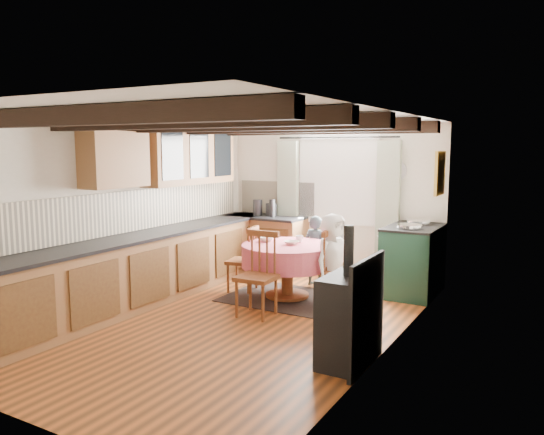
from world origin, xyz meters
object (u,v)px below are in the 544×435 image
Objects in this scene: cast_iron_stove at (348,296)px; cup at (299,239)px; chair_left at (242,259)px; dining_table at (287,272)px; aga_range at (413,259)px; child_right at (332,260)px; chair_right at (341,270)px; chair_near at (256,274)px; child_far at (316,251)px.

cast_iron_stove is 13.01× the size of cup.
chair_left is at bearing 143.36° from cast_iron_stove.
dining_table is at bearing 77.33° from chair_left.
aga_range is 1.35m from child_right.
chair_left is 2.84m from cast_iron_stove.
chair_left is 1.55m from chair_right.
chair_left reaches higher than cup.
cup is (0.04, 1.08, 0.28)m from chair_near.
cast_iron_stove is (1.53, -1.67, 0.29)m from dining_table.
aga_range is at bearing -20.38° from child_right.
cast_iron_stove is (0.72, -1.59, 0.16)m from chair_right.
chair_near is 0.85× the size of child_right.
chair_left is at bearing 52.33° from child_far.
chair_near is 1.02× the size of chair_right.
chair_near is 1.04m from child_right.
child_far reaches higher than aga_range.
dining_table is at bearing -106.90° from cup.
cast_iron_stove is at bearing 128.20° from child_far.
chair_near is 1.66m from child_far.
chair_near is 1.71m from cast_iron_stove.
cup is (-1.35, -0.85, 0.30)m from aga_range.
child_far reaches higher than chair_right.
chair_left is 0.89m from cup.
cup is (0.02, -0.58, 0.27)m from child_far.
child_right reaches higher than chair_left.
chair_right is at bearing 114.30° from cast_iron_stove.
chair_right is 0.97× the size of child_far.
cast_iron_stove is 2.40m from cup.
dining_table is at bearing -142.92° from aga_range.
child_far is (0.79, 0.79, 0.06)m from chair_left.
chair_near is 1.12m from cup.
dining_table is 0.72m from child_right.
child_far is (-1.37, -0.27, 0.03)m from aga_range.
aga_range is at bearing -161.80° from child_far.
chair_right is 1.17m from child_far.
cast_iron_stove is 1.83m from child_right.
child_far is 1.07m from child_right.
aga_range is at bearing 104.85° from chair_left.
chair_near is at bearing -92.04° from cup.
chair_left is at bearing -154.00° from aga_range.
cast_iron_stove reaches higher than chair_left.
cup is at bearing 85.32° from chair_near.
cast_iron_stove is at bearing 42.21° from chair_left.
cast_iron_stove is at bearing -87.70° from aga_range.
chair_left is 2.40m from aga_range.
chair_right reaches higher than dining_table.
child_far is at bearing 86.83° from chair_near.
cup is (-0.74, 0.30, 0.29)m from chair_right.
chair_near is at bearing 154.61° from child_right.
aga_range is at bearing 37.08° from dining_table.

